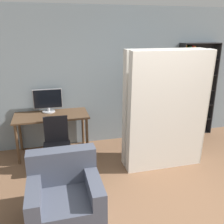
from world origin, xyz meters
The scene contains 8 objects.
wall_back centered at (0.00, 2.85, 1.35)m, with size 8.00×0.06×2.70m.
desk centered at (-1.47, 2.49, 0.67)m, with size 1.34×0.66×0.77m.
monitor centered at (-1.51, 2.68, 1.00)m, with size 0.53×0.24×0.44m.
office_chair centered at (-1.41, 1.85, 0.36)m, with size 0.52×0.52×0.90m.
bookshelf centered at (1.53, 2.72, 1.01)m, with size 0.84×0.25×2.00m.
mattress_near centered at (0.37, 1.46, 0.99)m, with size 1.34×0.25×1.98m.
mattress_far centered at (0.37, 1.72, 0.99)m, with size 1.34×0.20×1.98m.
armchair centered at (-1.38, 0.62, 0.32)m, with size 0.85×0.80×0.85m.
Camera 1 is at (-1.47, -1.99, 2.26)m, focal length 40.00 mm.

